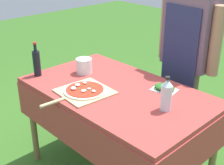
% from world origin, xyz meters
% --- Properties ---
extents(prep_table, '(1.44, 0.87, 0.81)m').
position_xyz_m(prep_table, '(0.00, 0.00, 0.71)').
color(prep_table, '#A83D38').
rests_on(prep_table, ground).
extents(person_cook, '(0.62, 0.24, 1.66)m').
position_xyz_m(person_cook, '(0.11, 0.73, 0.98)').
color(person_cook, '#70604C').
rests_on(person_cook, ground).
extents(pizza_on_peel, '(0.38, 0.55, 0.05)m').
position_xyz_m(pizza_on_peel, '(-0.13, -0.21, 0.82)').
color(pizza_on_peel, '#D1B27F').
rests_on(pizza_on_peel, prep_table).
extents(oil_bottle, '(0.06, 0.06, 0.28)m').
position_xyz_m(oil_bottle, '(-0.64, -0.28, 0.92)').
color(oil_bottle, black).
rests_on(oil_bottle, prep_table).
extents(water_bottle, '(0.07, 0.07, 0.24)m').
position_xyz_m(water_bottle, '(0.44, 0.02, 0.92)').
color(water_bottle, silver).
rests_on(water_bottle, prep_table).
extents(herb_container, '(0.20, 0.17, 0.05)m').
position_xyz_m(herb_container, '(0.26, 0.24, 0.83)').
color(herb_container, silver).
rests_on(herb_container, prep_table).
extents(mixing_tub, '(0.13, 0.13, 0.13)m').
position_xyz_m(mixing_tub, '(-0.41, 0.03, 0.87)').
color(mixing_tub, silver).
rests_on(mixing_tub, prep_table).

